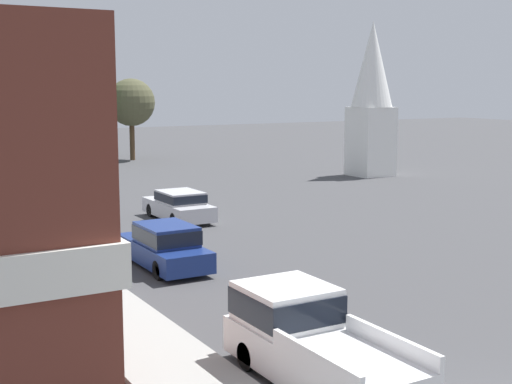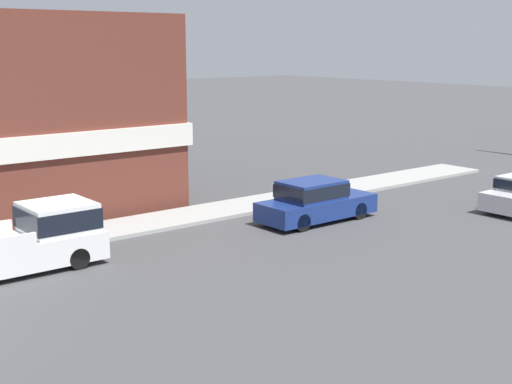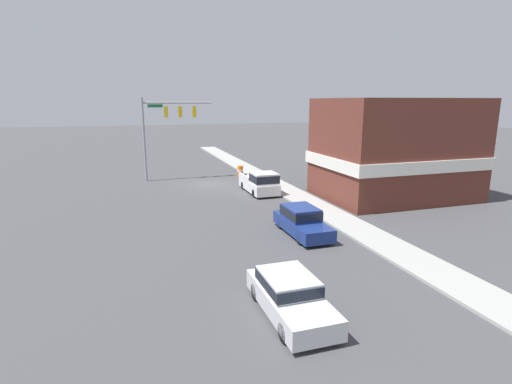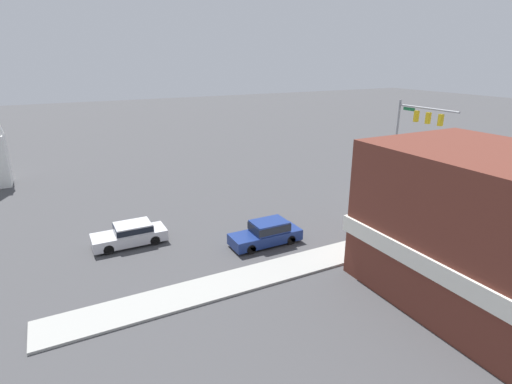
# 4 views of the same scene
# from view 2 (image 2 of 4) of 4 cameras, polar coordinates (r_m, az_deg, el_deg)

# --- Properties ---
(car_lead) EXTENTS (1.83, 4.84, 1.61)m
(car_lead) POSITION_cam_2_polar(r_m,az_deg,el_deg) (27.26, 4.72, -0.66)
(car_lead) COLOR black
(car_lead) RESTS_ON ground
(pickup_truck_parked) EXTENTS (2.05, 5.24, 1.93)m
(pickup_truck_parked) POSITION_cam_2_polar(r_m,az_deg,el_deg) (22.50, -17.60, -3.58)
(pickup_truck_parked) COLOR black
(pickup_truck_parked) RESTS_ON ground
(corner_brick_building) EXTENTS (11.78, 8.35, 7.85)m
(corner_brick_building) POSITION_cam_2_polar(r_m,az_deg,el_deg) (32.66, -17.10, 6.25)
(corner_brick_building) COLOR brown
(corner_brick_building) RESTS_ON ground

